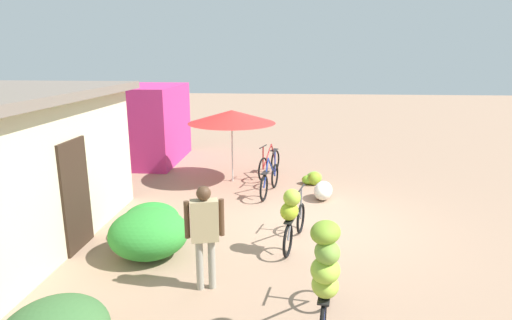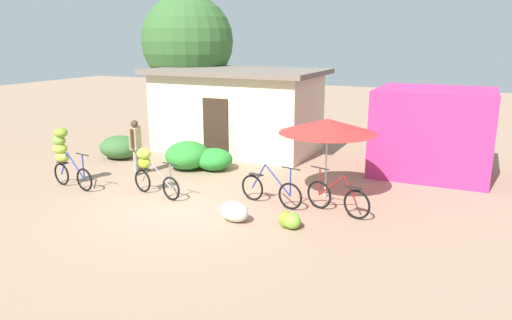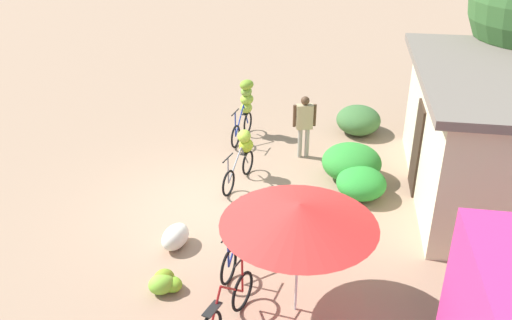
{
  "view_description": "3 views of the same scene",
  "coord_description": "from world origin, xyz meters",
  "px_view_note": "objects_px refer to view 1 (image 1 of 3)",
  "views": [
    {
      "loc": [
        -8.32,
        0.54,
        3.43
      ],
      "look_at": [
        0.94,
        1.3,
        1.1
      ],
      "focal_mm": 29.6,
      "sensor_mm": 36.0,
      "label": 1
    },
    {
      "loc": [
        6.08,
        -8.98,
        3.89
      ],
      "look_at": [
        1.19,
        1.6,
        0.9
      ],
      "focal_mm": 33.68,
      "sensor_mm": 36.0,
      "label": 2
    },
    {
      "loc": [
        9.47,
        2.57,
        6.04
      ],
      "look_at": [
        0.12,
        1.02,
        1.24
      ],
      "focal_mm": 37.45,
      "sensor_mm": 36.0,
      "label": 3
    }
  ],
  "objects_px": {
    "bicycle_leftmost": "(326,270)",
    "bicycle_near_pile": "(292,213)",
    "bicycle_by_shop": "(269,164)",
    "shop_pink": "(137,124)",
    "bicycle_center_loaded": "(270,180)",
    "banana_pile_on_ground": "(313,178)",
    "person_vendor": "(205,227)",
    "market_umbrella": "(232,117)",
    "produce_sack": "(323,191)"
  },
  "relations": [
    {
      "from": "bicycle_by_shop",
      "to": "produce_sack",
      "type": "height_order",
      "value": "bicycle_by_shop"
    },
    {
      "from": "market_umbrella",
      "to": "produce_sack",
      "type": "relative_size",
      "value": 3.39
    },
    {
      "from": "shop_pink",
      "to": "bicycle_center_loaded",
      "type": "distance_m",
      "value": 5.59
    },
    {
      "from": "shop_pink",
      "to": "bicycle_near_pile",
      "type": "xyz_separation_m",
      "value": [
        -6.28,
        -5.08,
        -0.53
      ]
    },
    {
      "from": "market_umbrella",
      "to": "bicycle_center_loaded",
      "type": "height_order",
      "value": "market_umbrella"
    },
    {
      "from": "shop_pink",
      "to": "banana_pile_on_ground",
      "type": "relative_size",
      "value": 4.84
    },
    {
      "from": "produce_sack",
      "to": "bicycle_center_loaded",
      "type": "bearing_deg",
      "value": 76.87
    },
    {
      "from": "bicycle_leftmost",
      "to": "person_vendor",
      "type": "bearing_deg",
      "value": 57.77
    },
    {
      "from": "bicycle_near_pile",
      "to": "banana_pile_on_ground",
      "type": "height_order",
      "value": "bicycle_near_pile"
    },
    {
      "from": "bicycle_center_loaded",
      "to": "produce_sack",
      "type": "height_order",
      "value": "bicycle_center_loaded"
    },
    {
      "from": "produce_sack",
      "to": "market_umbrella",
      "type": "bearing_deg",
      "value": 61.14
    },
    {
      "from": "shop_pink",
      "to": "person_vendor",
      "type": "distance_m",
      "value": 8.58
    },
    {
      "from": "market_umbrella",
      "to": "bicycle_by_shop",
      "type": "relative_size",
      "value": 1.47
    },
    {
      "from": "shop_pink",
      "to": "bicycle_center_loaded",
      "type": "xyz_separation_m",
      "value": [
        -3.16,
        -4.52,
        -0.88
      ]
    },
    {
      "from": "shop_pink",
      "to": "bicycle_leftmost",
      "type": "bearing_deg",
      "value": -147.97
    },
    {
      "from": "shop_pink",
      "to": "bicycle_center_loaded",
      "type": "bearing_deg",
      "value": -124.9
    },
    {
      "from": "bicycle_by_shop",
      "to": "bicycle_leftmost",
      "type": "bearing_deg",
      "value": -171.81
    },
    {
      "from": "produce_sack",
      "to": "person_vendor",
      "type": "distance_m",
      "value": 4.75
    },
    {
      "from": "bicycle_leftmost",
      "to": "person_vendor",
      "type": "height_order",
      "value": "person_vendor"
    },
    {
      "from": "bicycle_near_pile",
      "to": "person_vendor",
      "type": "distance_m",
      "value": 1.92
    },
    {
      "from": "shop_pink",
      "to": "bicycle_by_shop",
      "type": "distance_m",
      "value": 4.78
    },
    {
      "from": "bicycle_leftmost",
      "to": "bicycle_center_loaded",
      "type": "xyz_separation_m",
      "value": [
        5.58,
        0.94,
        -0.59
      ]
    },
    {
      "from": "bicycle_center_loaded",
      "to": "banana_pile_on_ground",
      "type": "height_order",
      "value": "bicycle_center_loaded"
    },
    {
      "from": "bicycle_center_loaded",
      "to": "person_vendor",
      "type": "xyz_separation_m",
      "value": [
        -4.53,
        0.73,
        0.63
      ]
    },
    {
      "from": "bicycle_near_pile",
      "to": "bicycle_by_shop",
      "type": "bearing_deg",
      "value": 7.77
    },
    {
      "from": "bicycle_near_pile",
      "to": "person_vendor",
      "type": "bearing_deg",
      "value": 137.73
    },
    {
      "from": "produce_sack",
      "to": "person_vendor",
      "type": "xyz_separation_m",
      "value": [
        -4.22,
        2.04,
        0.77
      ]
    },
    {
      "from": "bicycle_leftmost",
      "to": "bicycle_near_pile",
      "type": "distance_m",
      "value": 2.5
    },
    {
      "from": "shop_pink",
      "to": "bicycle_by_shop",
      "type": "height_order",
      "value": "shop_pink"
    },
    {
      "from": "bicycle_by_shop",
      "to": "market_umbrella",
      "type": "bearing_deg",
      "value": 120.19
    },
    {
      "from": "bicycle_center_loaded",
      "to": "bicycle_leftmost",
      "type": "bearing_deg",
      "value": -170.42
    },
    {
      "from": "shop_pink",
      "to": "market_umbrella",
      "type": "bearing_deg",
      "value": -121.88
    },
    {
      "from": "shop_pink",
      "to": "bicycle_center_loaded",
      "type": "height_order",
      "value": "shop_pink"
    },
    {
      "from": "bicycle_near_pile",
      "to": "person_vendor",
      "type": "relative_size",
      "value": 1.02
    },
    {
      "from": "banana_pile_on_ground",
      "to": "bicycle_center_loaded",
      "type": "bearing_deg",
      "value": 128.99
    },
    {
      "from": "market_umbrella",
      "to": "person_vendor",
      "type": "height_order",
      "value": "market_umbrella"
    },
    {
      "from": "bicycle_by_shop",
      "to": "person_vendor",
      "type": "bearing_deg",
      "value": 174.07
    },
    {
      "from": "bicycle_near_pile",
      "to": "bicycle_center_loaded",
      "type": "bearing_deg",
      "value": 10.05
    },
    {
      "from": "bicycle_center_loaded",
      "to": "person_vendor",
      "type": "distance_m",
      "value": 4.63
    },
    {
      "from": "bicycle_near_pile",
      "to": "person_vendor",
      "type": "height_order",
      "value": "person_vendor"
    },
    {
      "from": "bicycle_near_pile",
      "to": "produce_sack",
      "type": "xyz_separation_m",
      "value": [
        2.82,
        -0.76,
        -0.48
      ]
    },
    {
      "from": "bicycle_center_loaded",
      "to": "bicycle_by_shop",
      "type": "distance_m",
      "value": 1.6
    },
    {
      "from": "bicycle_leftmost",
      "to": "bicycle_near_pile",
      "type": "bearing_deg",
      "value": 8.99
    },
    {
      "from": "banana_pile_on_ground",
      "to": "produce_sack",
      "type": "bearing_deg",
      "value": -171.31
    },
    {
      "from": "banana_pile_on_ground",
      "to": "person_vendor",
      "type": "xyz_separation_m",
      "value": [
        -5.45,
        1.86,
        0.83
      ]
    },
    {
      "from": "bicycle_leftmost",
      "to": "produce_sack",
      "type": "height_order",
      "value": "bicycle_leftmost"
    },
    {
      "from": "shop_pink",
      "to": "market_umbrella",
      "type": "xyz_separation_m",
      "value": [
        -2.14,
        -3.44,
        0.58
      ]
    },
    {
      "from": "market_umbrella",
      "to": "banana_pile_on_ground",
      "type": "xyz_separation_m",
      "value": [
        -0.1,
        -2.21,
        -1.65
      ]
    },
    {
      "from": "banana_pile_on_ground",
      "to": "produce_sack",
      "type": "relative_size",
      "value": 0.94
    },
    {
      "from": "shop_pink",
      "to": "person_vendor",
      "type": "bearing_deg",
      "value": -153.7
    }
  ]
}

